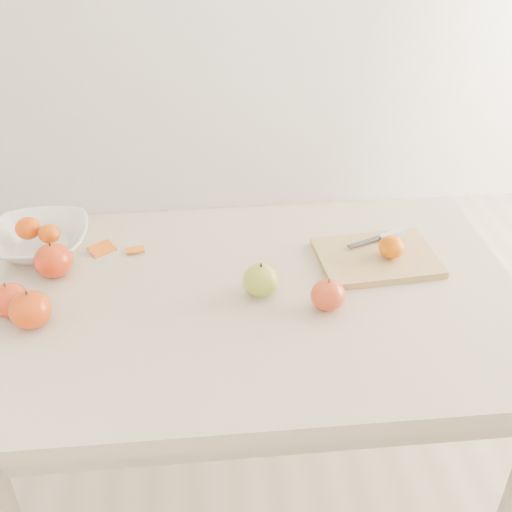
{
  "coord_description": "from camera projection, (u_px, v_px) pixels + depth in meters",
  "views": [
    {
      "loc": [
        -0.12,
        -1.16,
        1.63
      ],
      "look_at": [
        0.0,
        0.05,
        0.82
      ],
      "focal_mm": 45.0,
      "sensor_mm": 36.0,
      "label": 1
    }
  ],
  "objects": [
    {
      "name": "ground",
      "position": [
        258.0,
        499.0,
        1.87
      ],
      "size": [
        3.5,
        3.5,
        0.0
      ],
      "primitive_type": "plane",
      "color": "#C6B293",
      "rests_on": "ground"
    },
    {
      "name": "table",
      "position": [
        258.0,
        327.0,
        1.51
      ],
      "size": [
        1.2,
        0.8,
        0.75
      ],
      "color": "beige",
      "rests_on": "ground"
    },
    {
      "name": "cutting_board",
      "position": [
        376.0,
        258.0,
        1.56
      ],
      "size": [
        0.3,
        0.23,
        0.02
      ],
      "primitive_type": "cube",
      "rotation": [
        0.0,
        0.0,
        0.08
      ],
      "color": "tan",
      "rests_on": "table"
    },
    {
      "name": "board_tangerine",
      "position": [
        391.0,
        247.0,
        1.54
      ],
      "size": [
        0.06,
        0.06,
        0.05
      ],
      "primitive_type": "ellipsoid",
      "color": "#D95A07",
      "rests_on": "cutting_board"
    },
    {
      "name": "fruit_bowl",
      "position": [
        40.0,
        240.0,
        1.59
      ],
      "size": [
        0.24,
        0.24,
        0.06
      ],
      "primitive_type": "imported",
      "color": "white",
      "rests_on": "table"
    },
    {
      "name": "bowl_tangerine_near",
      "position": [
        28.0,
        228.0,
        1.58
      ],
      "size": [
        0.06,
        0.06,
        0.05
      ],
      "primitive_type": "ellipsoid",
      "color": "#CB3E07",
      "rests_on": "fruit_bowl"
    },
    {
      "name": "bowl_tangerine_far",
      "position": [
        49.0,
        234.0,
        1.57
      ],
      "size": [
        0.05,
        0.05,
        0.05
      ],
      "primitive_type": "ellipsoid",
      "color": "#CF4407",
      "rests_on": "fruit_bowl"
    },
    {
      "name": "orange_peel_a",
      "position": [
        102.0,
        250.0,
        1.6
      ],
      "size": [
        0.07,
        0.07,
        0.01
      ],
      "primitive_type": "cube",
      "rotation": [
        0.21,
        0.0,
        0.61
      ],
      "color": "#D4540F",
      "rests_on": "table"
    },
    {
      "name": "orange_peel_b",
      "position": [
        135.0,
        250.0,
        1.6
      ],
      "size": [
        0.05,
        0.04,
        0.01
      ],
      "primitive_type": "cube",
      "rotation": [
        -0.14,
        0.0,
        0.14
      ],
      "color": "orange",
      "rests_on": "table"
    },
    {
      "name": "paring_knife",
      "position": [
        388.0,
        236.0,
        1.61
      ],
      "size": [
        0.16,
        0.08,
        0.01
      ],
      "color": "white",
      "rests_on": "cutting_board"
    },
    {
      "name": "apple_green",
      "position": [
        261.0,
        280.0,
        1.43
      ],
      "size": [
        0.08,
        0.08,
        0.07
      ],
      "primitive_type": "ellipsoid",
      "color": "olive",
      "rests_on": "table"
    },
    {
      "name": "apple_red_d",
      "position": [
        9.0,
        300.0,
        1.38
      ],
      "size": [
        0.08,
        0.08,
        0.07
      ],
      "primitive_type": "ellipsoid",
      "color": "maroon",
      "rests_on": "table"
    },
    {
      "name": "apple_red_a",
      "position": [
        53.0,
        260.0,
        1.5
      ],
      "size": [
        0.09,
        0.09,
        0.08
      ],
      "primitive_type": "ellipsoid",
      "color": "#9E1103",
      "rests_on": "table"
    },
    {
      "name": "apple_red_e",
      "position": [
        328.0,
        295.0,
        1.39
      ],
      "size": [
        0.08,
        0.08,
        0.07
      ],
      "primitive_type": "ellipsoid",
      "color": "#971405",
      "rests_on": "table"
    },
    {
      "name": "apple_red_b",
      "position": [
        30.0,
        310.0,
        1.34
      ],
      "size": [
        0.09,
        0.09,
        0.08
      ],
      "primitive_type": "ellipsoid",
      "color": "#9F0705",
      "rests_on": "table"
    }
  ]
}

